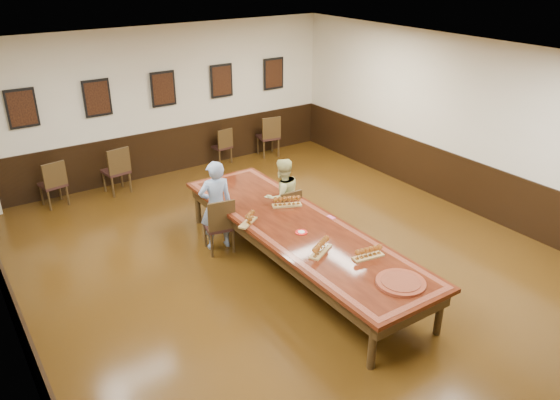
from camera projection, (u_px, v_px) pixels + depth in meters
floor at (298, 269)px, 8.62m from camera, size 8.00×10.00×0.02m
ceiling at (301, 63)px, 7.27m from camera, size 8.00×10.00×0.02m
wall_back at (163, 102)px, 11.72m from camera, size 8.00×0.02×3.20m
wall_right at (477, 129)px, 9.98m from camera, size 0.02×10.00×3.20m
chair_man at (219, 224)px, 8.96m from camera, size 0.54×0.57×0.97m
chair_woman at (285, 212)px, 9.45m from camera, size 0.43×0.47×0.89m
spare_chair_a at (52, 183)px, 10.56m from camera, size 0.52×0.55×0.94m
spare_chair_b at (116, 169)px, 11.13m from camera, size 0.53×0.57×1.00m
spare_chair_c at (221, 145)px, 12.73m from camera, size 0.44×0.47×0.85m
spare_chair_d at (268, 135)px, 13.17m from camera, size 0.55×0.58×1.00m
person_man at (216, 205)px, 8.92m from camera, size 0.62×0.47×1.54m
person_woman at (282, 197)px, 9.42m from camera, size 0.71×0.56×1.39m
pink_phone at (331, 217)px, 8.57m from camera, size 0.08×0.14×0.01m
wainscoting at (298, 241)px, 8.40m from camera, size 8.00×10.00×1.00m
conference_table at (298, 234)px, 8.36m from camera, size 1.40×5.00×0.76m
posters at (163, 89)px, 11.54m from camera, size 6.14×0.04×0.74m
flight_a at (249, 219)px, 8.37m from camera, size 0.42×0.33×0.16m
flight_b at (287, 202)px, 8.91m from camera, size 0.50×0.33×0.18m
flight_c at (321, 247)px, 7.54m from camera, size 0.49×0.35×0.18m
flight_d at (368, 253)px, 7.42m from camera, size 0.47×0.20×0.17m
red_plate_grp at (301, 232)px, 8.10m from camera, size 0.18×0.18×0.02m
carved_platter at (401, 283)px, 6.85m from camera, size 0.67×0.67×0.05m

